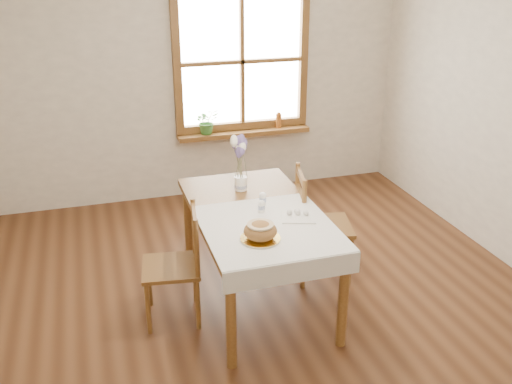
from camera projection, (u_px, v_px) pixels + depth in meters
ground at (268, 318)px, 4.26m from camera, size 5.00×5.00×0.00m
room_walls at (270, 92)px, 3.59m from camera, size 4.60×5.10×2.65m
window at (242, 62)px, 6.00m from camera, size 1.46×0.08×1.46m
window_sill at (244, 133)px, 6.24m from camera, size 1.46×0.20×0.05m
dining_table at (256, 221)px, 4.26m from camera, size 0.90×1.60×0.75m
table_linen at (269, 228)px, 3.96m from camera, size 0.91×0.99×0.01m
chair_left at (171, 266)px, 4.10m from camera, size 0.48×0.46×0.88m
chair_right at (324, 224)px, 4.64m from camera, size 0.55×0.53×0.94m
bread_plate at (260, 239)px, 3.78m from camera, size 0.28×0.28×0.01m
bread_loaf at (260, 230)px, 3.75m from camera, size 0.22×0.22×0.12m
egg_napkin at (298, 217)px, 4.09m from camera, size 0.29×0.26×0.01m
eggs at (298, 214)px, 4.08m from camera, size 0.23×0.21×0.04m
salt_shaker at (261, 206)px, 4.17m from camera, size 0.06×0.06×0.10m
pepper_shaker at (263, 198)px, 4.29m from camera, size 0.07×0.07×0.10m
flower_vase at (241, 184)px, 4.56m from camera, size 0.13×0.13×0.11m
lavender_bouquet at (240, 158)px, 4.47m from camera, size 0.18×0.18×0.33m
potted_plant at (207, 124)px, 6.08m from camera, size 0.30×0.32×0.21m
amber_bottle at (279, 120)px, 6.30m from camera, size 0.08×0.08×0.18m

